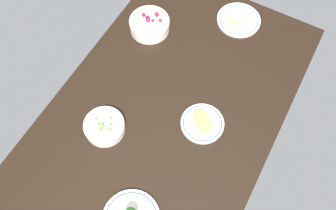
# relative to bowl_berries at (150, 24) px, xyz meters

# --- Properties ---
(dining_table) EXTENTS (1.37, 0.86, 0.04)m
(dining_table) POSITION_rel_bowl_berries_xyz_m (-0.31, -0.26, -0.05)
(dining_table) COLOR black
(dining_table) RESTS_ON ground
(bowl_berries) EXTENTS (0.18, 0.18, 0.08)m
(bowl_berries) POSITION_rel_bowl_berries_xyz_m (0.00, 0.00, 0.00)
(bowl_berries) COLOR white
(bowl_berries) RESTS_ON dining_table
(plate_sandwich) EXTENTS (0.20, 0.20, 0.04)m
(plate_sandwich) POSITION_rel_bowl_berries_xyz_m (0.24, -0.33, -0.02)
(plate_sandwich) COLOR white
(plate_sandwich) RESTS_ON dining_table
(bowl_peas) EXTENTS (0.16, 0.16, 0.06)m
(bowl_peas) POSITION_rel_bowl_berries_xyz_m (-0.51, -0.10, -0.01)
(bowl_peas) COLOR white
(bowl_peas) RESTS_ON dining_table
(plate_cheese) EXTENTS (0.17, 0.17, 0.05)m
(plate_cheese) POSITION_rel_bowl_berries_xyz_m (-0.30, -0.42, -0.02)
(plate_cheese) COLOR white
(plate_cheese) RESTS_ON dining_table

